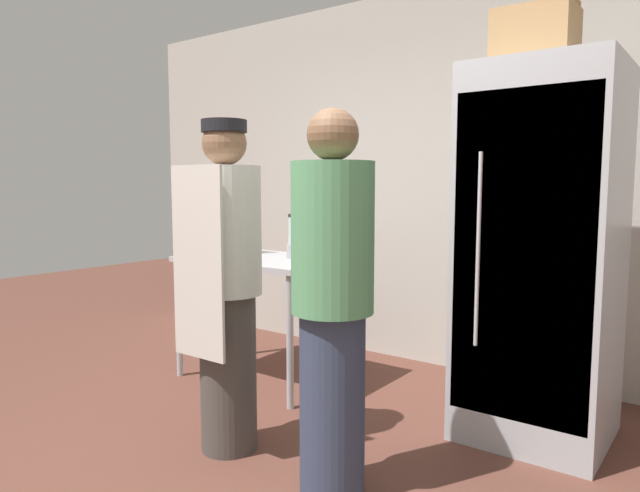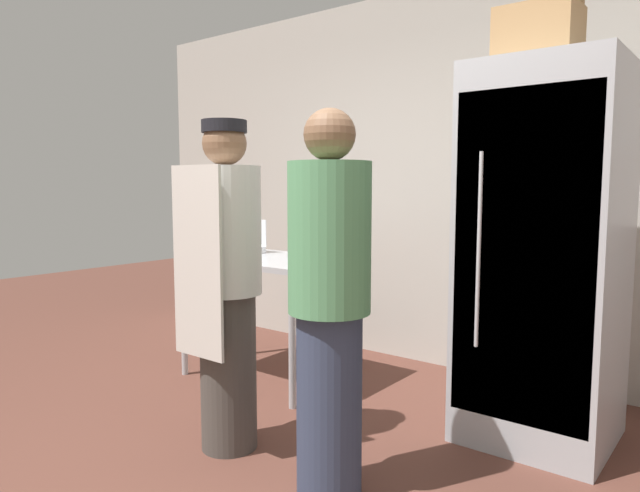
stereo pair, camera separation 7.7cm
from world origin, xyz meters
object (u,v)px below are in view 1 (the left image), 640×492
(blender_pitcher, at_px, (295,239))
(cardboard_storage_box, at_px, (535,37))
(person_customer, at_px, (332,302))
(donut_box, at_px, (238,246))
(person_baker, at_px, (226,282))
(refrigerator, at_px, (541,255))

(blender_pitcher, distance_m, cardboard_storage_box, 1.89)
(person_customer, bearing_deg, cardboard_storage_box, 68.05)
(donut_box, height_order, blender_pitcher, blender_pitcher)
(cardboard_storage_box, bearing_deg, blender_pitcher, -175.28)
(cardboard_storage_box, xyz_separation_m, person_baker, (-1.14, -1.13, -1.25))
(blender_pitcher, distance_m, person_customer, 1.48)
(refrigerator, relative_size, person_customer, 1.18)
(donut_box, xyz_separation_m, blender_pitcher, (0.51, 0.02, 0.08))
(donut_box, xyz_separation_m, cardboard_storage_box, (2.03, 0.15, 1.21))
(person_baker, bearing_deg, refrigerator, 42.45)
(cardboard_storage_box, bearing_deg, person_baker, -135.18)
(blender_pitcher, relative_size, person_baker, 0.18)
(person_baker, distance_m, person_customer, 0.67)
(donut_box, relative_size, person_customer, 0.17)
(cardboard_storage_box, height_order, person_customer, cardboard_storage_box)
(person_baker, relative_size, person_customer, 1.00)
(cardboard_storage_box, relative_size, person_customer, 0.24)
(cardboard_storage_box, distance_m, person_customer, 1.78)
(refrigerator, distance_m, donut_box, 2.11)
(donut_box, distance_m, person_baker, 1.33)
(refrigerator, relative_size, person_baker, 1.18)
(person_baker, bearing_deg, blender_pitcher, 110.33)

